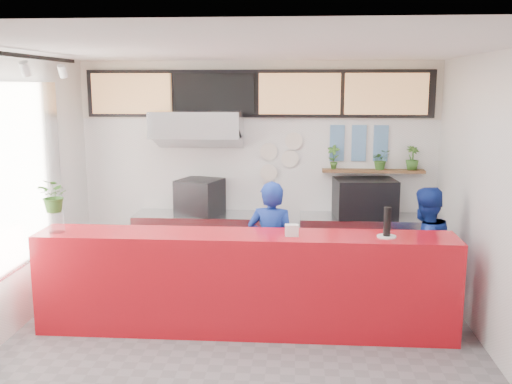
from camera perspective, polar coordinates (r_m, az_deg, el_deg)
The scene contains 42 objects.
floor at distance 6.11m, azimuth -1.46°, elevation -15.18°, with size 5.00×5.00×0.00m, color slate.
ceiling at distance 5.52m, azimuth -1.61°, elevation 14.14°, with size 5.00×5.00×0.00m, color silver.
wall_back at distance 8.08m, azimuth 0.22°, elevation 2.34°, with size 5.00×5.00×0.00m, color white.
wall_right at distance 5.93m, azimuth 23.28°, elevation -1.54°, with size 5.00×5.00×0.00m, color white.
service_counter at distance 6.27m, azimuth -1.12°, elevation -9.06°, with size 4.50×0.60×1.10m, color red.
cream_band at distance 7.99m, azimuth 0.22°, elevation 10.17°, with size 5.00×0.02×0.80m, color beige.
prep_bench at distance 8.10m, azimuth -5.61°, elevation -5.28°, with size 1.80×0.60×0.90m, color #B2B5BA.
panini_oven at distance 7.94m, azimuth -5.64°, elevation -0.47°, with size 0.54×0.54×0.49m, color black.
extraction_hood at distance 7.77m, azimuth -5.90°, elevation 6.78°, with size 1.20×0.70×0.35m, color #B2B5BA.
hood_lip at distance 7.78m, azimuth -5.87°, elevation 5.31°, with size 1.20×0.70×0.08m, color #B2B5BA.
right_bench at distance 8.05m, azimuth 10.83°, elevation -5.54°, with size 1.80×0.60×0.90m, color #B2B5BA.
espresso_machine at distance 7.88m, azimuth 10.82°, elevation -0.58°, with size 0.80×0.57×0.52m, color black.
espresso_tray at distance 7.84m, azimuth 10.87°, elevation 1.01°, with size 0.66×0.46×0.06m, color #B3B6BA.
herb_shelf at distance 8.03m, azimuth 11.63°, elevation 2.08°, with size 1.40×0.18×0.04m, color brown.
menu_board_far_left at distance 8.19m, azimuth -12.32°, elevation 9.59°, with size 1.10×0.10×0.55m, color tan.
menu_board_mid_left at distance 7.94m, azimuth -4.15°, elevation 9.78°, with size 1.10×0.10×0.55m, color black.
menu_board_mid_right at distance 7.86m, azimuth 4.37°, elevation 9.76°, with size 1.10×0.10×0.55m, color tan.
menu_board_far_right at distance 7.95m, azimuth 12.88°, elevation 9.54°, with size 1.10×0.10×0.55m, color tan.
soffit at distance 7.96m, azimuth 0.20°, elevation 9.80°, with size 4.80×0.04×0.65m, color black.
window_pane at distance 6.59m, azimuth -23.17°, elevation 1.37°, with size 0.04×2.20×1.90m, color silver.
window_frame at distance 6.58m, azimuth -23.01°, elevation 1.37°, with size 0.03×2.30×2.00m, color #B2B5BA.
track_rail at distance 6.09m, azimuth -22.17°, elevation 12.48°, with size 0.05×2.40×0.04m, color black.
dec_plate_a at distance 8.01m, azimuth 1.28°, elevation 4.07°, with size 0.24×0.24×0.03m, color silver.
dec_plate_b at distance 8.01m, azimuth 3.42°, elevation 3.34°, with size 0.24×0.24×0.03m, color silver.
dec_plate_c at distance 8.05m, azimuth 1.27°, elevation 1.95°, with size 0.24×0.24×0.03m, color silver.
dec_plate_d at distance 7.99m, azimuth 3.80°, elevation 5.11°, with size 0.24×0.24×0.03m, color silver.
photo_frame_a at distance 8.01m, azimuth 8.13°, elevation 5.76°, with size 0.20×0.02×0.25m, color #598CBF.
photo_frame_b at distance 8.03m, azimuth 10.27°, elevation 5.72°, with size 0.20×0.02×0.25m, color #598CBF.
photo_frame_c at distance 8.07m, azimuth 12.40°, elevation 5.66°, with size 0.20×0.02×0.25m, color #598CBF.
photo_frame_d at distance 8.03m, azimuth 8.08°, elevation 3.99°, with size 0.20×0.02×0.25m, color #598CBF.
photo_frame_e at distance 8.06m, azimuth 10.21°, elevation 3.94°, with size 0.20×0.02×0.25m, color #598CBF.
photo_frame_f at distance 8.09m, azimuth 12.33°, elevation 3.90°, with size 0.20×0.02×0.25m, color #598CBF.
staff_center at distance 6.72m, azimuth 1.55°, elevation -5.56°, with size 0.58×0.38×1.58m, color navy.
staff_right at distance 6.94m, azimuth 16.39°, elevation -5.73°, with size 0.74×0.58×1.52m, color navy.
herb_a at distance 7.96m, azimuth 7.74°, elevation 3.48°, with size 0.18×0.12×0.34m, color #366623.
herb_c at distance 8.03m, azimuth 12.37°, elevation 3.18°, with size 0.25×0.22×0.28m, color #366623.
herb_d at distance 8.09m, azimuth 15.36°, elevation 3.29°, with size 0.18×0.16×0.33m, color #366623.
glass_vase at distance 6.52m, azimuth -19.33°, elevation -2.93°, with size 0.17×0.17×0.21m, color silver.
basil_vase at distance 6.45m, azimuth -19.50°, elevation -0.33°, with size 0.33×0.29×0.37m, color #366623.
napkin_holder at distance 6.01m, azimuth 3.59°, elevation -3.85°, with size 0.14×0.09×0.12m, color white.
white_plate at distance 6.12m, azimuth 12.92°, elevation -4.35°, with size 0.20×0.20×0.01m, color white.
pepper_mill at distance 6.09m, azimuth 12.98°, elevation -2.90°, with size 0.08×0.08×0.31m, color black.
Camera 1 is at (0.55, -5.48, 2.66)m, focal length 40.00 mm.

